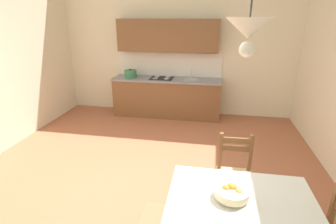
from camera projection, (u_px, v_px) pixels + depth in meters
name	position (u px, v px, depth m)	size (l,w,h in m)	color
ground_plane	(143.00, 189.00, 3.68)	(5.99, 6.88, 0.10)	#A86042
wall_back	(177.00, 24.00, 5.89)	(5.99, 0.12, 4.18)	beige
kitchen_cabinetry	(167.00, 80.00, 6.04)	(2.50, 0.63, 2.20)	brown
dining_table	(240.00, 212.00, 2.31)	(1.29, 0.88, 0.75)	brown
dining_chair_kitchen_side	(235.00, 176.00, 3.13)	(0.44, 0.44, 0.93)	#D1BC89
fruit_bowl	(232.00, 192.00, 2.25)	(0.30, 0.30, 0.12)	beige
pendant_lamp	(249.00, 30.00, 1.74)	(0.32, 0.32, 0.80)	black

